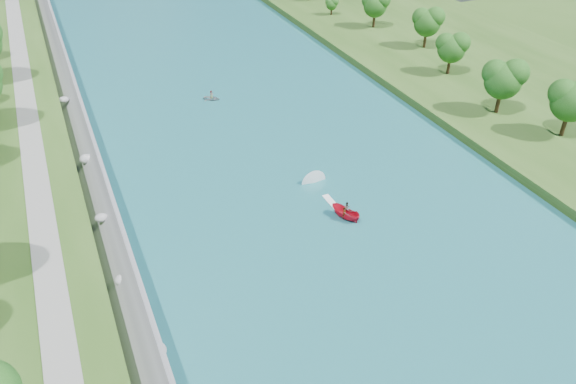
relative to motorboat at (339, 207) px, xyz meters
name	(u,v)px	position (x,y,z in m)	size (l,w,h in m)	color
ground	(390,292)	(-1.85, -14.88, -0.76)	(260.00, 260.00, 0.00)	#2D5119
river_water	(309,194)	(-1.85, 5.12, -0.71)	(55.00, 240.00, 0.10)	#1B6068
riprap_bank	(109,235)	(-27.69, 4.59, 1.04)	(4.05, 236.00, 4.12)	slate
riverside_path	(44,236)	(-34.35, 5.12, 2.79)	(3.00, 200.00, 0.10)	gray
trees_east	(571,108)	(38.37, 0.96, 5.72)	(12.89, 142.26, 10.99)	#1A4712
motorboat	(339,207)	(0.00, 0.00, 0.00)	(3.60, 18.95, 1.92)	red
raft	(212,98)	(-4.83, 38.16, -0.29)	(3.59, 3.42, 1.65)	gray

